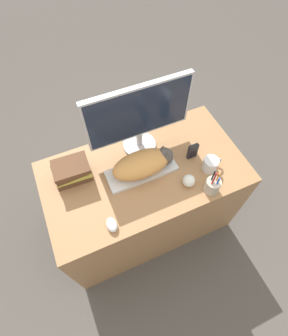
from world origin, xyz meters
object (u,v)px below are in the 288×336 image
Objects in this scene: cat at (145,163)px; computer_mouse at (112,225)px; baseball at (189,181)px; monitor at (139,115)px; book_stack at (72,171)px; keyboard at (141,171)px; phone at (193,151)px; coffee_mug at (211,164)px; pen_cup at (212,186)px.

cat is 0.38m from computer_mouse.
monitor is at bearing 111.84° from baseball.
cat is at bearing -17.16° from book_stack.
phone reaches higher than keyboard.
computer_mouse is 1.17× the size of baseball.
monitor reaches higher than keyboard.
book_stack reaches higher than phone.
book_stack is (-0.39, 0.12, -0.02)m from cat.
cat is at bearing -103.76° from monitor.
keyboard is 0.36m from computer_mouse.
book_stack reaches higher than baseball.
book_stack reaches higher than keyboard.
computer_mouse is 0.71× the size of coffee_mug.
keyboard is at bearing 159.61° from coffee_mug.
pen_cup is at bearing -2.27° from computer_mouse.
keyboard is 0.39m from book_stack.
pen_cup reaches higher than book_stack.
baseball reaches higher than keyboard.
pen_cup is (-0.07, -0.13, 0.01)m from coffee_mug.
baseball is (0.21, -0.18, 0.02)m from keyboard.
baseball is 0.65× the size of phone.
phone reaches higher than baseball.
monitor is 5.44× the size of phone.
computer_mouse is 0.48m from baseball.
cat is 0.26m from monitor.
keyboard is 0.68× the size of monitor.
monitor is 0.48m from book_stack.
computer_mouse is 0.76× the size of phone.
pen_cup is at bearing -92.89° from phone.
cat reaches higher than phone.
computer_mouse is at bearing -170.93° from coffee_mug.
book_stack is (-0.44, -0.06, -0.20)m from monitor.
keyboard is 0.32m from phone.
coffee_mug is 0.56× the size of book_stack.
baseball is (0.19, -0.18, -0.05)m from cat.
cat reaches higher than computer_mouse.
pen_cup is (0.31, -0.26, 0.04)m from keyboard.
monitor reaches higher than book_stack.
monitor reaches higher than cat.
baseball is at bearing 138.85° from pen_cup.
coffee_mug reaches higher than computer_mouse.
phone is at bearing 114.89° from coffee_mug.
coffee_mug is 1.06× the size of phone.
cat is at bearing 137.18° from pen_cup.
coffee_mug is 0.13m from phone.
computer_mouse is 0.63m from phone.
computer_mouse is at bearing -172.64° from baseball.
phone is at bearing 20.42° from computer_mouse.
computer_mouse is 0.58m from pen_cup.
computer_mouse is at bearing -140.38° from cat.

